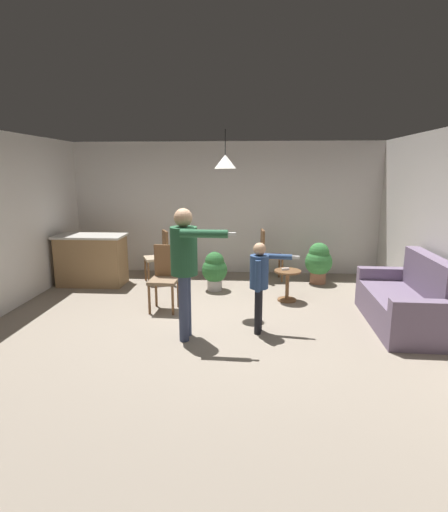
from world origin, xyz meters
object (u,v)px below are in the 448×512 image
potted_plant_corner (215,269)px  potted_plant_by_wall (319,261)px  side_table_by_couch (287,282)px  kitchen_counter (92,260)px  dining_chair_by_counter (165,275)px  dining_chair_centre_back (160,254)px  person_adult (185,259)px  person_child (260,278)px  couch_floral (406,303)px  spare_remote_on_table (285,269)px  dining_chair_near_wall (268,253)px

potted_plant_corner → potted_plant_by_wall: bearing=16.7°
side_table_by_couch → potted_plant_corner: (-1.25, 0.53, 0.06)m
kitchen_counter → side_table_by_couch: (3.59, -0.74, -0.15)m
dining_chair_by_counter → dining_chair_centre_back: bearing=-71.4°
person_adult → person_child: bearing=106.8°
couch_floral → dining_chair_by_counter: same height
couch_floral → dining_chair_centre_back: same height
side_table_by_couch → dining_chair_centre_back: (-2.35, 0.99, 0.22)m
kitchen_counter → potted_plant_by_wall: bearing=4.9°
person_adult → person_child: person_adult is taller
side_table_by_couch → spare_remote_on_table: (-0.04, 0.01, 0.21)m
side_table_by_couch → person_adult: person_adult is taller
couch_floral → person_child: 2.11m
potted_plant_corner → potted_plant_by_wall: (1.94, 0.58, 0.05)m
dining_chair_by_counter → dining_chair_near_wall: bearing=-129.4°
person_adult → dining_chair_centre_back: 2.80m
person_adult → potted_plant_by_wall: (2.11, 2.71, -0.61)m
potted_plant_by_wall → kitchen_counter: bearing=-175.1°
person_adult → potted_plant_corner: (0.17, 2.13, -0.65)m
person_adult → potted_plant_by_wall: size_ratio=2.12×
side_table_by_couch → kitchen_counter: bearing=168.4°
dining_chair_by_counter → potted_plant_by_wall: 3.09m
dining_chair_near_wall → potted_plant_by_wall: dining_chair_near_wall is taller
potted_plant_by_wall → dining_chair_near_wall: bearing=169.4°
dining_chair_centre_back → potted_plant_by_wall: (3.04, 0.12, -0.11)m
kitchen_counter → person_adult: size_ratio=0.75×
person_child → side_table_by_couch: bearing=168.2°
dining_chair_near_wall → spare_remote_on_table: 1.30m
kitchen_counter → side_table_by_couch: kitchen_counter is taller
dining_chair_by_counter → dining_chair_centre_back: (-0.42, 1.52, 0.00)m
dining_chair_by_counter → dining_chair_near_wall: same height
potted_plant_by_wall → spare_remote_on_table: (-0.73, -1.10, 0.10)m
side_table_by_couch → potted_plant_corner: size_ratio=0.74×
person_adult → person_child: (0.94, 0.25, -0.28)m
couch_floral → potted_plant_corner: size_ratio=2.59×
dining_chair_by_counter → dining_chair_near_wall: size_ratio=1.00×
side_table_by_couch → dining_chair_by_counter: dining_chair_by_counter is taller
side_table_by_couch → dining_chair_by_counter: size_ratio=0.52×
dining_chair_near_wall → potted_plant_by_wall: bearing=74.2°
couch_floral → dining_chair_near_wall: (-1.81, 2.27, 0.21)m
dining_chair_near_wall → potted_plant_corner: 1.26m
dining_chair_centre_back → side_table_by_couch: bearing=-136.8°
dining_chair_centre_back → spare_remote_on_table: dining_chair_centre_back is taller
couch_floral → side_table_by_couch: bearing=59.1°
dining_chair_near_wall → spare_remote_on_table: size_ratio=7.69×
person_child → dining_chair_centre_back: 3.01m
couch_floral → dining_chair_by_counter: (-3.48, 0.46, 0.21)m
person_adult → dining_chair_centre_back: (-0.93, 2.60, -0.50)m
side_table_by_couch → spare_remote_on_table: spare_remote_on_table is taller
person_child → dining_chair_by_counter: (-1.44, 0.82, -0.21)m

